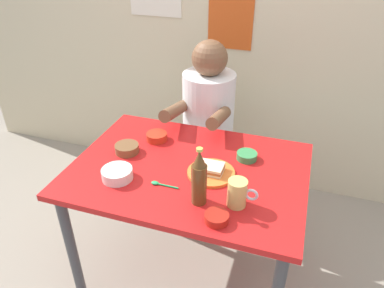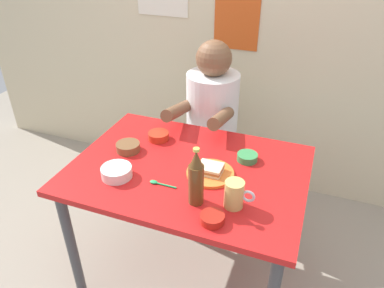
# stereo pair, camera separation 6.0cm
# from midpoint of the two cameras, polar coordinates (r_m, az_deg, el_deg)

# --- Properties ---
(ground_plane) EXTENTS (6.00, 6.00, 0.00)m
(ground_plane) POSITION_cam_midpoint_polar(r_m,az_deg,el_deg) (2.23, 0.33, -19.39)
(ground_plane) COLOR gray
(wall_back) EXTENTS (4.40, 0.09, 2.60)m
(wall_back) POSITION_cam_midpoint_polar(r_m,az_deg,el_deg) (2.46, 9.59, 21.05)
(wall_back) COLOR beige
(wall_back) RESTS_ON ground
(dining_table) EXTENTS (1.10, 0.80, 0.74)m
(dining_table) POSITION_cam_midpoint_polar(r_m,az_deg,el_deg) (1.78, 0.40, -6.13)
(dining_table) COLOR red
(dining_table) RESTS_ON ground
(stool) EXTENTS (0.34, 0.34, 0.45)m
(stool) POSITION_cam_midpoint_polar(r_m,az_deg,el_deg) (2.46, 3.63, -2.78)
(stool) COLOR #4C4C51
(stool) RESTS_ON ground
(person_seated) EXTENTS (0.33, 0.56, 0.72)m
(person_seated) POSITION_cam_midpoint_polar(r_m,az_deg,el_deg) (2.24, 3.90, 5.91)
(person_seated) COLOR white
(person_seated) RESTS_ON stool
(plate_orange) EXTENTS (0.22, 0.22, 0.01)m
(plate_orange) POSITION_cam_midpoint_polar(r_m,az_deg,el_deg) (1.67, 3.90, -4.62)
(plate_orange) COLOR orange
(plate_orange) RESTS_ON dining_table
(sandwich) EXTENTS (0.11, 0.09, 0.04)m
(sandwich) POSITION_cam_midpoint_polar(r_m,az_deg,el_deg) (1.66, 3.93, -3.92)
(sandwich) COLOR beige
(sandwich) RESTS_ON plate_orange
(beer_mug) EXTENTS (0.13, 0.08, 0.12)m
(beer_mug) POSITION_cam_midpoint_polar(r_m,az_deg,el_deg) (1.48, 7.90, -7.86)
(beer_mug) COLOR #D1BC66
(beer_mug) RESTS_ON dining_table
(beer_bottle) EXTENTS (0.06, 0.06, 0.26)m
(beer_bottle) POSITION_cam_midpoint_polar(r_m,az_deg,el_deg) (1.45, 1.83, -5.50)
(beer_bottle) COLOR #593819
(beer_bottle) RESTS_ON dining_table
(sambal_bowl_red) EXTENTS (0.10, 0.10, 0.03)m
(sambal_bowl_red) POSITION_cam_midpoint_polar(r_m,az_deg,el_deg) (1.43, 4.44, -11.55)
(sambal_bowl_red) COLOR #B21E14
(sambal_bowl_red) RESTS_ON dining_table
(rice_bowl_white) EXTENTS (0.14, 0.14, 0.05)m
(rice_bowl_white) POSITION_cam_midpoint_polar(r_m,az_deg,el_deg) (1.67, -10.78, -4.29)
(rice_bowl_white) COLOR silver
(rice_bowl_white) RESTS_ON dining_table
(sauce_bowl_chili) EXTENTS (0.11, 0.11, 0.04)m
(sauce_bowl_chili) POSITION_cam_midpoint_polar(r_m,az_deg,el_deg) (1.93, -4.42, 1.32)
(sauce_bowl_chili) COLOR red
(sauce_bowl_chili) RESTS_ON dining_table
(dip_bowl_green) EXTENTS (0.10, 0.10, 0.03)m
(dip_bowl_green) POSITION_cam_midpoint_polar(r_m,az_deg,el_deg) (1.78, 9.65, -2.02)
(dip_bowl_green) COLOR #388C4C
(dip_bowl_green) RESTS_ON dining_table
(condiment_bowl_brown) EXTENTS (0.12, 0.12, 0.04)m
(condiment_bowl_brown) POSITION_cam_midpoint_polar(r_m,az_deg,el_deg) (1.85, -9.12, -0.43)
(condiment_bowl_brown) COLOR brown
(condiment_bowl_brown) RESTS_ON dining_table
(spoon) EXTENTS (0.13, 0.02, 0.01)m
(spoon) POSITION_cam_midpoint_polar(r_m,az_deg,el_deg) (1.62, -4.29, -6.18)
(spoon) COLOR #26A559
(spoon) RESTS_ON dining_table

